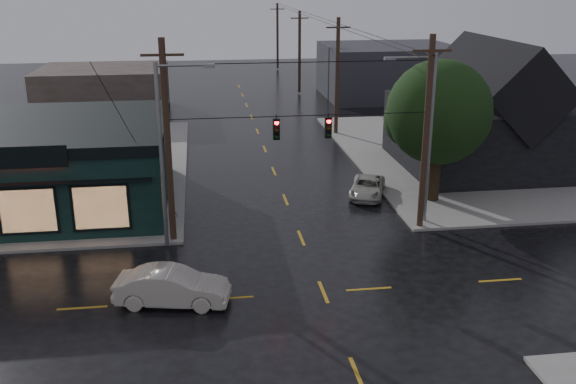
{
  "coord_description": "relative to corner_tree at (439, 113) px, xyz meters",
  "views": [
    {
      "loc": [
        -4.91,
        -24.13,
        12.86
      ],
      "look_at": [
        -0.96,
        4.04,
        3.21
      ],
      "focal_mm": 40.0,
      "sensor_mm": 36.0,
      "label": 1
    }
  ],
  "objects": [
    {
      "name": "ne_building",
      "position": [
        6.35,
        6.58,
        -0.94
      ],
      "size": [
        12.6,
        11.6,
        8.75
      ],
      "color": "black",
      "rests_on": "ground"
    },
    {
      "name": "streetlight_nw",
      "position": [
        -15.45,
        -4.62,
        -5.41
      ],
      "size": [
        5.4,
        0.3,
        9.15
      ],
      "primitive_type": null,
      "color": "gray",
      "rests_on": "ground"
    },
    {
      "name": "bg_building_east",
      "position": [
        7.35,
        34.58,
        -2.61
      ],
      "size": [
        14.0,
        12.0,
        5.6
      ],
      "primitive_type": "cube",
      "color": "#2C2C32",
      "rests_on": "ground"
    },
    {
      "name": "sedan_cream",
      "position": [
        -14.98,
        -10.56,
        -4.65
      ],
      "size": [
        4.88,
        2.49,
        1.53
      ],
      "primitive_type": "imported",
      "rotation": [
        0.0,
        0.0,
        1.38
      ],
      "color": "#B3AC9D",
      "rests_on": "ground"
    },
    {
      "name": "utility_pole_ne",
      "position": [
        -2.15,
        -3.92,
        -5.41
      ],
      "size": [
        2.0,
        0.32,
        10.15
      ],
      "primitive_type": null,
      "color": "#2E2114",
      "rests_on": "ground"
    },
    {
      "name": "utility_pole_nw",
      "position": [
        -15.15,
        -3.92,
        -5.41
      ],
      "size": [
        2.0,
        0.32,
        10.15
      ],
      "primitive_type": null,
      "color": "#2E2114",
      "rests_on": "ground"
    },
    {
      "name": "streetlight_ne",
      "position": [
        -1.65,
        -3.22,
        -5.41
      ],
      "size": [
        5.4,
        0.3,
        9.15
      ],
      "primitive_type": null,
      "color": "gray",
      "rests_on": "ground"
    },
    {
      "name": "utility_pole_far_a",
      "position": [
        -2.15,
        17.58,
        -5.41
      ],
      "size": [
        2.0,
        0.32,
        9.65
      ],
      "primitive_type": null,
      "color": "#2E2114",
      "rests_on": "ground"
    },
    {
      "name": "sidewalk_ne",
      "position": [
        11.35,
        9.58,
        -5.34
      ],
      "size": [
        28.0,
        28.0,
        0.15
      ],
      "primitive_type": "cube",
      "color": "gray",
      "rests_on": "ground"
    },
    {
      "name": "ground_plane",
      "position": [
        -8.65,
        -10.42,
        -5.41
      ],
      "size": [
        160.0,
        160.0,
        0.0
      ],
      "primitive_type": "plane",
      "color": "black"
    },
    {
      "name": "bg_building_west",
      "position": [
        -22.65,
        29.58,
        -3.21
      ],
      "size": [
        12.0,
        10.0,
        4.4
      ],
      "primitive_type": "cube",
      "color": "#332925",
      "rests_on": "ground"
    },
    {
      "name": "span_signal_assembly",
      "position": [
        -8.55,
        -3.92,
        0.28
      ],
      "size": [
        13.0,
        0.48,
        1.23
      ],
      "color": "black",
      "rests_on": "ground"
    },
    {
      "name": "utility_pole_far_c",
      "position": [
        -2.15,
        57.58,
        -5.41
      ],
      "size": [
        2.0,
        0.32,
        9.15
      ],
      "primitive_type": null,
      "color": "#2E2114",
      "rests_on": "ground"
    },
    {
      "name": "utility_pole_far_b",
      "position": [
        -2.15,
        37.58,
        -5.41
      ],
      "size": [
        2.0,
        0.32,
        9.15
      ],
      "primitive_type": null,
      "color": "#2E2114",
      "rests_on": "ground"
    },
    {
      "name": "suv_silver",
      "position": [
        -3.6,
        1.54,
        -4.84
      ],
      "size": [
        3.22,
        4.56,
        1.15
      ],
      "primitive_type": "imported",
      "rotation": [
        0.0,
        0.0,
        -0.35
      ],
      "color": "#AAA99D",
      "rests_on": "ground"
    },
    {
      "name": "pizza_shop",
      "position": [
        -23.65,
        2.52,
        -2.86
      ],
      "size": [
        16.3,
        12.34,
        4.9
      ],
      "color": "black",
      "rests_on": "ground"
    },
    {
      "name": "corner_tree",
      "position": [
        0.0,
        0.0,
        0.0
      ],
      "size": [
        6.03,
        6.03,
        8.31
      ],
      "color": "black",
      "rests_on": "ground"
    }
  ]
}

